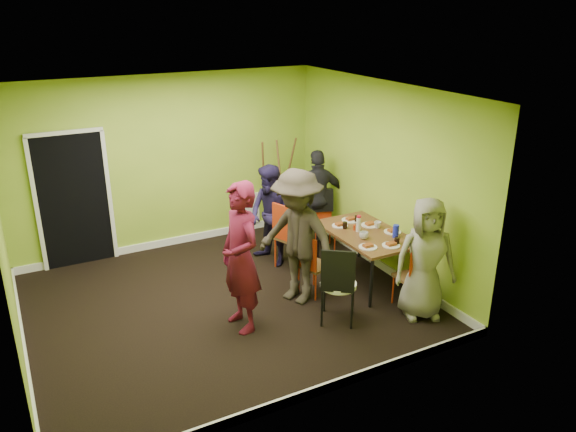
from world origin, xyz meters
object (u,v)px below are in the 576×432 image
Objects in this scene: chair_back_end at (321,206)px; easel at (277,186)px; chair_left_far at (288,232)px; chair_left_near at (311,261)px; thermos at (359,224)px; dining_table at (366,236)px; blue_bottle at (396,231)px; person_left_near at (297,237)px; orange_bottle at (354,227)px; person_back_end at (318,197)px; person_front_end at (425,259)px; chair_bentwood at (338,282)px; person_standing at (241,258)px; person_left_far at (271,216)px; chair_front_end at (415,274)px.

easel is (-0.36, 0.90, 0.15)m from chair_back_end.
easel is at bearing 140.30° from chair_left_far.
thermos reaches higher than chair_left_near.
easel is at bearing 96.29° from dining_table.
person_left_near is (-1.40, 0.29, 0.08)m from blue_bottle.
blue_bottle is at bearing -54.07° from orange_bottle.
blue_bottle is (1.05, -1.19, 0.25)m from chair_left_far.
orange_bottle is at bearing 25.54° from chair_left_far.
person_back_end reaches higher than dining_table.
orange_bottle is 1.07m from person_left_near.
orange_bottle is at bearing 92.53° from person_back_end.
person_left_near reaches higher than person_back_end.
dining_table is 1.41m from chair_back_end.
dining_table is 1.16m from person_front_end.
dining_table is at bearing 75.83° from chair_bentwood.
person_back_end reaches higher than chair_left_near.
chair_left_near is at bearing 99.99° from person_standing.
person_back_end is (0.19, 1.44, -0.06)m from thermos.
person_front_end is (1.01, -2.32, 0.02)m from person_left_far.
dining_table is 1.42× the size of chair_bentwood.
chair_back_end is at bearing 88.91° from person_left_far.
chair_left_far is 0.67× the size of person_left_far.
person_back_end is at bearing -73.64° from chair_back_end.
dining_table is at bearing 116.09° from person_front_end.
person_left_near reaches higher than person_left_far.
chair_left_far is at bearing 131.29° from blue_bottle.
person_front_end is (-0.03, -2.55, 0.13)m from chair_back_end.
person_back_end reaches higher than chair_back_end.
chair_back_end reaches higher than chair_front_end.
easel is 3.47m from person_front_end.
easel is 2.16m from orange_bottle.
chair_bentwood is (-1.10, -2.22, -0.09)m from chair_back_end.
chair_left_near reaches higher than orange_bottle.
chair_back_end is 0.57× the size of easel.
chair_back_end is 0.61× the size of person_left_far.
person_left_near is at bearing -110.88° from easel.
easel reaches higher than chair_front_end.
blue_bottle is (0.16, 0.64, 0.33)m from chair_front_end.
chair_front_end reaches higher than orange_bottle.
orange_bottle is 0.05× the size of person_back_end.
thermos is 1.46m from person_back_end.
chair_back_end is at bearing 80.46° from orange_bottle.
person_standing is at bearing -178.55° from person_front_end.
chair_left_far is at bearing 136.05° from person_front_end.
chair_back_end is 5.25× the size of blue_bottle.
chair_left_far reaches higher than chair_back_end.
chair_front_end is 5.01× the size of blue_bottle.
blue_bottle is 0.12× the size of person_left_far.
chair_bentwood is 0.56× the size of person_standing.
dining_table is at bearing 97.90° from chair_front_end.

